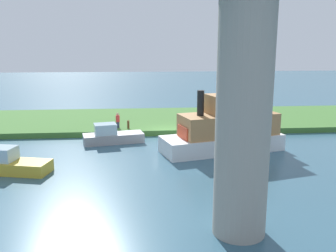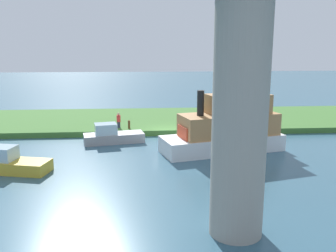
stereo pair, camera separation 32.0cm
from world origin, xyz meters
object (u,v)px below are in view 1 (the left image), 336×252
(riverboat_paddlewheel, at_px, (112,136))
(motorboat_white, at_px, (9,163))
(person_on_bank, at_px, (118,120))
(pontoon_yellow, at_px, (226,128))
(bridge_pylon, at_px, (244,109))
(mooring_post, at_px, (128,125))

(riverboat_paddlewheel, bearing_deg, motorboat_white, 48.32)
(person_on_bank, distance_m, pontoon_yellow, 10.68)
(pontoon_yellow, bearing_deg, riverboat_paddlewheel, -19.45)
(person_on_bank, bearing_deg, bridge_pylon, 107.28)
(mooring_post, distance_m, pontoon_yellow, 9.69)
(pontoon_yellow, height_order, motorboat_white, pontoon_yellow)
(pontoon_yellow, xyz_separation_m, riverboat_paddlewheel, (8.82, -3.11, -1.16))
(riverboat_paddlewheel, bearing_deg, mooring_post, -114.24)
(person_on_bank, xyz_separation_m, riverboat_paddlewheel, (0.38, 3.41, -0.62))
(bridge_pylon, bearing_deg, person_on_bank, -72.72)
(mooring_post, xyz_separation_m, motorboat_white, (7.38, 9.76, -0.29))
(bridge_pylon, xyz_separation_m, mooring_post, (5.00, -18.69, -4.56))
(riverboat_paddlewheel, bearing_deg, bridge_pylon, 111.95)
(bridge_pylon, bearing_deg, motorboat_white, -35.82)
(bridge_pylon, distance_m, riverboat_paddlewheel, 17.63)
(person_on_bank, bearing_deg, mooring_post, 155.41)
(mooring_post, relative_size, motorboat_white, 0.14)
(bridge_pylon, distance_m, pontoon_yellow, 13.36)
(pontoon_yellow, bearing_deg, mooring_post, -39.13)
(pontoon_yellow, distance_m, riverboat_paddlewheel, 9.43)
(mooring_post, bearing_deg, riverboat_paddlewheel, 65.76)
(riverboat_paddlewheel, xyz_separation_m, motorboat_white, (6.04, 6.78, -0.00))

